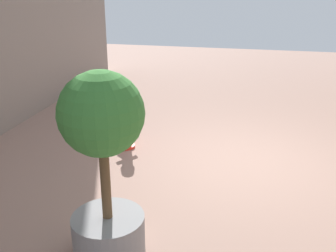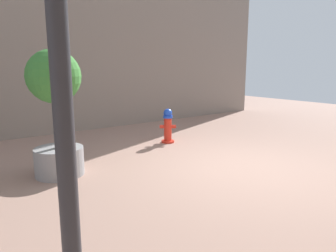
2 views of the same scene
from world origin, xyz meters
The scene contains 3 objects.
ground_plane centered at (0.00, 0.00, 0.00)m, with size 23.40×23.40×0.00m, color #9E7A6B.
fire_hydrant centered at (2.28, -0.17, 0.43)m, with size 0.38×0.38×0.86m.
planter_tree centered at (1.50, 2.79, 1.26)m, with size 0.91×0.91×2.18m.
Camera 2 is at (-3.89, 4.39, 1.90)m, focal length 33.42 mm.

